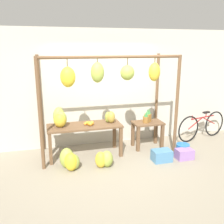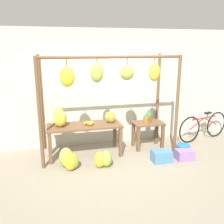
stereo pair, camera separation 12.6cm
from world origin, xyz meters
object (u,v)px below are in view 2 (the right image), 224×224
(blue_bucket, at_px, (183,150))
(pineapple_cluster, at_px, (148,117))
(banana_pile_on_table, at_px, (60,118))
(parked_bicycle, at_px, (203,126))
(banana_pile_ground_right, at_px, (104,159))
(fruit_crate_purple, at_px, (184,155))
(orange_pile, at_px, (89,123))
(fruit_crate_white, at_px, (161,156))
(banana_pile_ground_left, at_px, (69,160))
(papaya_pile, at_px, (110,117))

(blue_bucket, bearing_deg, pineapple_cluster, 134.01)
(banana_pile_on_table, bearing_deg, parked_bicycle, 3.21)
(banana_pile_ground_right, relative_size, fruit_crate_purple, 1.13)
(pineapple_cluster, distance_m, parked_bicycle, 1.66)
(pineapple_cluster, distance_m, fruit_crate_purple, 1.20)
(orange_pile, xyz_separation_m, parked_bicycle, (3.05, 0.30, -0.40))
(fruit_crate_white, height_order, fruit_crate_purple, fruit_crate_white)
(blue_bucket, relative_size, parked_bicycle, 0.18)
(orange_pile, height_order, banana_pile_ground_right, orange_pile)
(fruit_crate_white, xyz_separation_m, fruit_crate_purple, (0.53, -0.03, -0.01))
(orange_pile, height_order, parked_bicycle, orange_pile)
(orange_pile, bearing_deg, banana_pile_ground_right, -73.24)
(banana_pile_ground_left, height_order, banana_pile_ground_right, banana_pile_ground_left)
(banana_pile_ground_left, bearing_deg, banana_pile_ground_right, -7.79)
(fruit_crate_white, height_order, blue_bucket, fruit_crate_white)
(banana_pile_ground_right, height_order, parked_bicycle, parked_bicycle)
(banana_pile_ground_left, distance_m, blue_bucket, 2.56)
(banana_pile_ground_right, bearing_deg, fruit_crate_white, -2.44)
(banana_pile_on_table, bearing_deg, banana_pile_ground_left, -78.73)
(pineapple_cluster, bearing_deg, fruit_crate_white, -90.68)
(parked_bicycle, height_order, papaya_pile, papaya_pile)
(orange_pile, distance_m, pineapple_cluster, 1.45)
(banana_pile_on_table, xyz_separation_m, orange_pile, (0.62, -0.09, -0.14))
(parked_bicycle, bearing_deg, fruit_crate_white, -149.49)
(banana_pile_ground_right, distance_m, papaya_pile, 1.00)
(orange_pile, relative_size, fruit_crate_purple, 0.61)
(banana_pile_on_table, xyz_separation_m, papaya_pile, (1.10, -0.02, -0.05))
(parked_bicycle, bearing_deg, banana_pile_ground_right, -162.56)
(orange_pile, distance_m, banana_pile_ground_right, 0.87)
(banana_pile_on_table, distance_m, fruit_crate_white, 2.32)
(pineapple_cluster, bearing_deg, orange_pile, -172.71)
(pineapple_cluster, bearing_deg, blue_bucket, -45.99)
(blue_bucket, distance_m, fruit_crate_purple, 0.26)
(banana_pile_ground_right, height_order, papaya_pile, papaya_pile)
(orange_pile, xyz_separation_m, banana_pile_ground_right, (0.18, -0.61, -0.59))
(orange_pile, relative_size, banana_pile_ground_right, 0.54)
(banana_pile_on_table, xyz_separation_m, parked_bicycle, (3.67, 0.21, -0.54))
(fruit_crate_white, bearing_deg, parked_bicycle, 30.51)
(orange_pile, relative_size, pineapple_cluster, 0.64)
(orange_pile, distance_m, banana_pile_ground_left, 0.92)
(banana_pile_ground_left, relative_size, banana_pile_ground_right, 1.14)
(parked_bicycle, bearing_deg, orange_pile, -174.47)
(banana_pile_on_table, bearing_deg, orange_pile, -8.22)
(banana_pile_ground_right, xyz_separation_m, papaya_pile, (0.30, 0.68, 0.68))
(orange_pile, xyz_separation_m, fruit_crate_white, (1.43, -0.66, -0.64))
(banana_pile_ground_left, xyz_separation_m, fruit_crate_purple, (2.46, -0.18, -0.08))
(parked_bicycle, bearing_deg, blue_bucket, -143.04)
(banana_pile_ground_right, relative_size, parked_bicycle, 0.25)
(banana_pile_ground_right, relative_size, papaya_pile, 1.53)
(banana_pile_on_table, bearing_deg, papaya_pile, -0.97)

